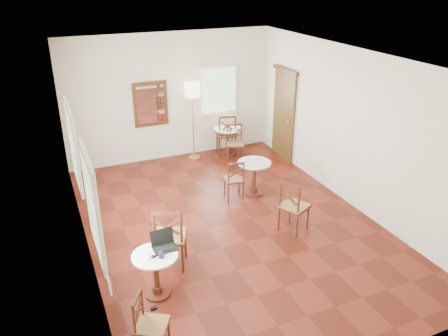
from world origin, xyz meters
name	(u,v)px	position (x,y,z in m)	size (l,w,h in m)	color
ground	(230,224)	(0.00, 0.00, 0.00)	(7.00, 7.00, 0.00)	#55190E
room_shell	(221,122)	(-0.06, 0.27, 1.89)	(5.02, 7.02, 3.01)	silver
cafe_table_near	(156,270)	(-1.75, -1.35, 0.42)	(0.65, 0.65, 0.68)	#4E1E13
cafe_table_mid	(254,174)	(0.92, 0.89, 0.44)	(0.68, 0.68, 0.72)	#4E1E13
cafe_table_back	(227,138)	(1.27, 3.04, 0.43)	(0.66, 0.66, 0.70)	#4E1E13
chair_near_a	(170,236)	(-1.36, -0.77, 0.54)	(0.66, 0.66, 1.08)	#4E1E13
chair_near_b	(150,325)	(-2.08, -2.32, 0.41)	(0.52, 0.52, 0.82)	#4E1E13
chair_mid_a	(234,179)	(0.49, 0.91, 0.41)	(0.43, 0.43, 0.82)	#4E1E13
chair_mid_b	(293,206)	(0.92, -0.64, 0.49)	(0.61, 0.61, 0.98)	#4E1E13
chair_back_a	(226,134)	(1.28, 3.15, 0.52)	(0.58, 0.58, 1.04)	#4E1E13
chair_back_b	(235,143)	(1.30, 2.66, 0.44)	(0.52, 0.52, 0.88)	#4E1E13
floor_lamp	(192,95)	(0.42, 3.15, 1.60)	(0.37, 0.37, 1.88)	#BF8C3F
laptop	(164,243)	(-1.58, -1.21, 0.74)	(0.34, 0.29, 0.24)	black
mouse	(153,256)	(-1.79, -1.39, 0.70)	(0.09, 0.06, 0.03)	black
navy_mug	(161,255)	(-1.68, -1.44, 0.72)	(0.10, 0.07, 0.08)	black
water_glass	(149,257)	(-1.85, -1.43, 0.74)	(0.06, 0.06, 0.11)	white
power_adapter	(153,308)	(-1.89, -1.62, 0.02)	(0.09, 0.05, 0.03)	black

